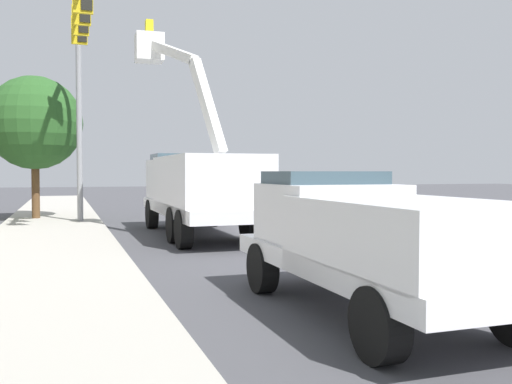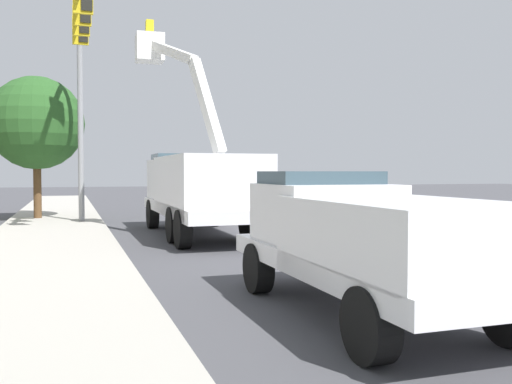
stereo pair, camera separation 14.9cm
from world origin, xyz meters
name	(u,v)px [view 2 (the right image)]	position (x,y,z in m)	size (l,w,h in m)	color
ground	(289,234)	(0.00, 0.00, 0.00)	(120.00, 120.00, 0.00)	#47474C
sidewalk_far_side	(50,241)	(-0.24, 7.37, 0.06)	(60.00, 3.60, 0.12)	#B2ADA3
lane_centre_stripe	(289,234)	(0.00, 0.00, 0.00)	(50.00, 0.16, 0.01)	yellow
utility_bucket_truck	(198,185)	(0.51, 2.90, 1.61)	(8.28, 3.28, 7.05)	white
service_pickup_truck	(364,237)	(-10.03, 2.53, 1.12)	(5.67, 2.34, 2.06)	white
passing_minivan	(261,193)	(9.31, -1.91, 0.97)	(4.86, 2.08, 1.69)	silver
traffic_cone_mid_front	(320,242)	(-5.01, 1.03, 0.38)	(0.40, 0.40, 0.77)	black
traffic_cone_mid_rear	(227,213)	(4.47, 0.97, 0.38)	(0.40, 0.40, 0.78)	black
traffic_signal_mast	(82,57)	(3.49, 6.47, 6.08)	(6.35, 0.70, 8.33)	gray
street_tree_right	(36,123)	(7.61, 8.33, 4.05)	(3.85, 3.85, 5.99)	brown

